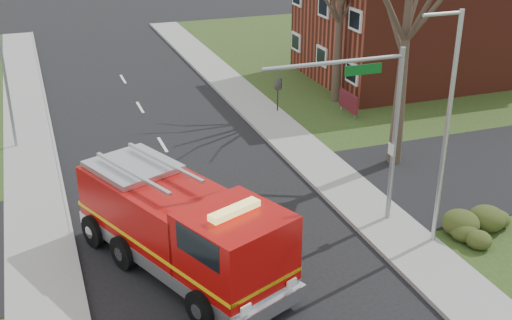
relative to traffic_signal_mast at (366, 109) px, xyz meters
name	(u,v)px	position (x,y,z in m)	size (l,w,h in m)	color
ground	(240,274)	(-5.21, -1.50, -4.71)	(120.00, 120.00, 0.00)	black
sidewalk_right	(401,239)	(0.99, -1.50, -4.63)	(2.40, 80.00, 0.15)	gray
sidewalk_left	(47,311)	(-11.41, -1.50, -4.63)	(2.40, 80.00, 0.15)	gray
brick_building	(429,21)	(13.79, 16.50, -1.05)	(15.40, 10.40, 7.25)	maroon
health_center_sign	(348,102)	(5.29, 11.00, -3.83)	(0.12, 2.00, 1.40)	#54131E
hedge_corner	(485,227)	(3.79, -2.50, -4.13)	(2.80, 2.00, 0.90)	#2B3714
bare_tree_near	(409,2)	(4.29, 4.50, 2.71)	(6.00, 6.00, 12.00)	#3B2E23
traffic_signal_mast	(366,109)	(0.00, 0.00, 0.00)	(5.29, 0.18, 6.80)	gray
streetlight_pole	(446,125)	(1.93, -2.00, -0.16)	(1.48, 0.16, 8.40)	#B7BABF
utility_pole_far	(6,79)	(-12.01, 12.50, -1.21)	(0.14, 0.14, 7.00)	gray
fire_engine	(182,229)	(-6.89, -0.59, -3.17)	(5.91, 8.88, 3.40)	#A30907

